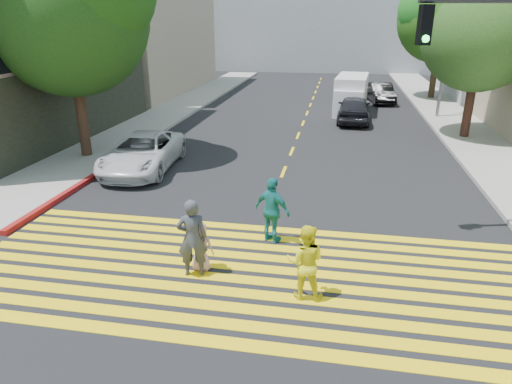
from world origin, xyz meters
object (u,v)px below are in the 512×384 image
(tree_left, at_px, (69,5))
(white_sedan, at_px, (143,152))
(pedestrian_child, at_px, (201,247))
(white_van, at_px, (351,95))
(silver_car, at_px, (356,84))
(tree_right_near, at_px, (484,26))
(dark_car_near, at_px, (354,109))
(tree_right_far, at_px, (443,14))
(pedestrian_woman, at_px, (305,262))
(pedestrian_man, at_px, (192,238))
(dark_car_parked, at_px, (381,93))
(pedestrian_extra, at_px, (272,210))

(tree_left, distance_m, white_sedan, 6.24)
(pedestrian_child, height_order, white_van, white_van)
(silver_car, xyz_separation_m, white_van, (-0.58, -9.39, 0.46))
(tree_right_near, relative_size, silver_car, 1.83)
(tree_right_near, distance_m, dark_car_near, 7.70)
(pedestrian_child, relative_size, white_van, 0.25)
(tree_right_far, bearing_deg, dark_car_near, -122.60)
(pedestrian_woman, relative_size, pedestrian_child, 1.38)
(tree_left, relative_size, pedestrian_man, 4.80)
(silver_car, bearing_deg, pedestrian_woman, 93.53)
(tree_right_near, height_order, tree_right_far, tree_right_far)
(tree_right_near, bearing_deg, tree_left, -158.97)
(pedestrian_child, relative_size, white_sedan, 0.24)
(tree_right_near, relative_size, tree_right_far, 0.89)
(tree_right_far, relative_size, dark_car_parked, 2.10)
(pedestrian_child, bearing_deg, white_sedan, -54.32)
(pedestrian_child, xyz_separation_m, silver_car, (4.24, 29.87, 0.01))
(pedestrian_extra, distance_m, white_van, 18.86)
(tree_right_far, xyz_separation_m, pedestrian_woman, (-7.19, -27.44, -5.05))
(tree_right_near, bearing_deg, silver_car, 108.05)
(pedestrian_extra, distance_m, silver_car, 28.25)
(pedestrian_woman, distance_m, pedestrian_extra, 2.68)
(tree_right_far, distance_m, white_van, 9.93)
(white_van, bearing_deg, dark_car_parked, 67.40)
(tree_right_far, distance_m, pedestrian_child, 28.93)
(pedestrian_woman, height_order, pedestrian_extra, pedestrian_extra)
(tree_right_near, relative_size, white_van, 1.58)
(white_van, bearing_deg, tree_left, -126.82)
(tree_right_near, distance_m, white_van, 9.19)
(tree_right_far, bearing_deg, pedestrian_extra, -108.27)
(white_sedan, bearing_deg, white_van, 54.78)
(tree_right_near, distance_m, pedestrian_extra, 15.59)
(tree_right_near, relative_size, dark_car_parked, 1.88)
(white_sedan, xyz_separation_m, white_van, (8.14, 13.48, 0.37))
(pedestrian_extra, height_order, white_van, white_van)
(dark_car_parked, height_order, white_van, white_van)
(pedestrian_woman, height_order, white_sedan, pedestrian_woman)
(tree_left, relative_size, white_sedan, 1.78)
(white_sedan, bearing_deg, pedestrian_extra, -45.65)
(white_sedan, height_order, white_van, white_van)
(dark_car_near, bearing_deg, silver_car, -90.47)
(pedestrian_man, xyz_separation_m, white_sedan, (-4.37, 7.25, -0.24))
(dark_car_near, bearing_deg, dark_car_parked, -104.35)
(pedestrian_man, xyz_separation_m, white_van, (3.77, 20.73, 0.14))
(pedestrian_man, bearing_deg, pedestrian_woman, 153.11)
(white_van, bearing_deg, tree_right_near, -41.83)
(dark_car_parked, bearing_deg, pedestrian_child, -110.14)
(white_sedan, bearing_deg, dark_car_parked, 55.58)
(white_sedan, distance_m, silver_car, 24.48)
(pedestrian_man, distance_m, dark_car_near, 18.24)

